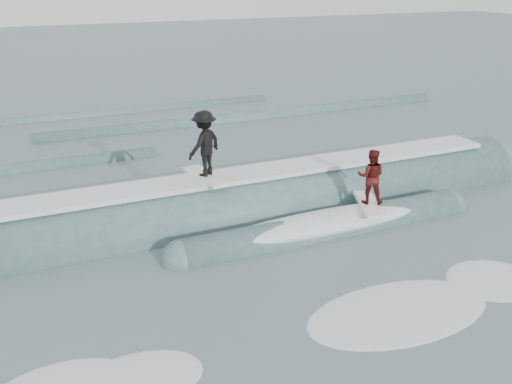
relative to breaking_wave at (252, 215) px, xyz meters
name	(u,v)px	position (x,y,z in m)	size (l,w,h in m)	color
ground	(364,326)	(-0.21, -6.42, -0.03)	(160.00, 160.00, 0.00)	#41565E
breaking_wave	(252,215)	(0.00, 0.00, 0.00)	(22.72, 4.10, 2.64)	#37595C
surfer_black	(204,145)	(-1.41, 0.25, 2.37)	(1.45, 2.06, 2.05)	white
surfer_red	(371,180)	(2.97, -1.95, 1.37)	(1.24, 2.06, 1.76)	white
whitewater	(389,348)	(-0.19, -7.29, -0.03)	(13.57, 7.47, 0.10)	white
far_swells	(105,136)	(-2.49, 11.24, -0.03)	(39.47, 8.65, 0.80)	#37595C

